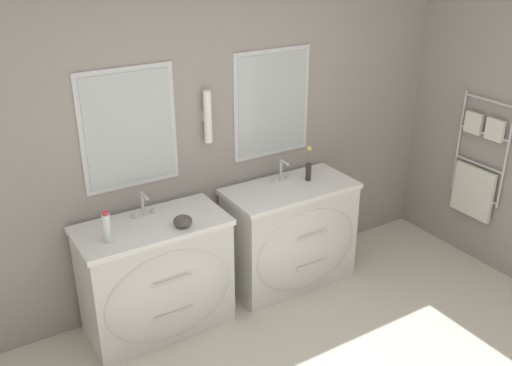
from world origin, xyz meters
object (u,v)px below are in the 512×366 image
vanity_left (158,278)px  toiletry_bottle (107,228)px  vanity_right (292,235)px  flower_vase (309,167)px  amenity_bowl (183,221)px

vanity_left → toiletry_bottle: bearing=-170.9°
vanity_right → flower_vase: size_ratio=3.57×
vanity_right → toiletry_bottle: toiletry_bottle is taller
toiletry_bottle → amenity_bowl: 0.51m
vanity_right → toiletry_bottle: size_ratio=4.76×
amenity_bowl → flower_vase: (1.20, 0.18, 0.07)m
toiletry_bottle → amenity_bowl: (0.51, -0.06, -0.06)m
toiletry_bottle → flower_vase: size_ratio=0.75×
vanity_right → amenity_bowl: (-1.00, -0.12, 0.47)m
vanity_left → flower_vase: 1.48m
amenity_bowl → flower_vase: flower_vase is taller
amenity_bowl → flower_vase: size_ratio=0.45×
toiletry_bottle → flower_vase: (1.71, 0.12, 0.01)m
amenity_bowl → toiletry_bottle: bearing=173.0°
vanity_right → toiletry_bottle: 1.60m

